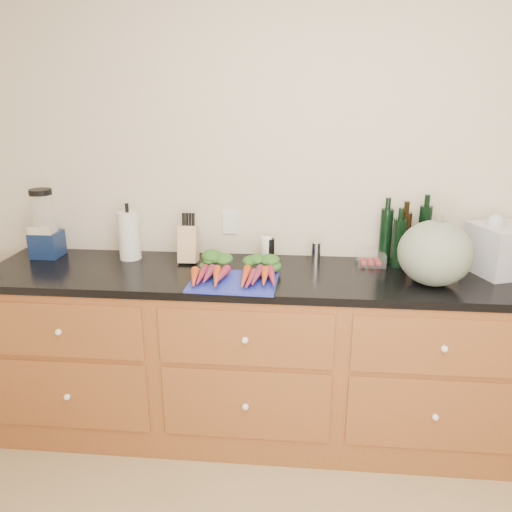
# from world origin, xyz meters

# --- Properties ---
(wall_back) EXTENTS (4.10, 0.05, 2.60)m
(wall_back) POSITION_xyz_m (0.00, 1.62, 1.30)
(wall_back) COLOR beige
(wall_back) RESTS_ON ground
(cabinets) EXTENTS (3.60, 0.64, 0.90)m
(cabinets) POSITION_xyz_m (0.00, 1.30, 0.45)
(cabinets) COLOR brown
(cabinets) RESTS_ON ground
(countertop) EXTENTS (3.64, 0.62, 0.04)m
(countertop) POSITION_xyz_m (0.00, 1.30, 0.92)
(countertop) COLOR black
(countertop) RESTS_ON cabinets
(cutting_board) EXTENTS (0.43, 0.33, 0.01)m
(cutting_board) POSITION_xyz_m (-0.52, 1.14, 0.95)
(cutting_board) COLOR #1F2CAA
(cutting_board) RESTS_ON countertop
(carrots) EXTENTS (0.45, 0.33, 0.06)m
(carrots) POSITION_xyz_m (-0.52, 1.19, 0.98)
(carrots) COLOR #CF4318
(carrots) RESTS_ON cutting_board
(squash) EXTENTS (0.34, 0.34, 0.31)m
(squash) POSITION_xyz_m (0.43, 1.21, 1.09)
(squash) COLOR #5F6D5B
(squash) RESTS_ON countertop
(blender_appliance) EXTENTS (0.15, 0.15, 0.38)m
(blender_appliance) POSITION_xyz_m (-1.61, 1.46, 1.11)
(blender_appliance) COLOR #0F2048
(blender_appliance) RESTS_ON countertop
(paper_towel) EXTENTS (0.12, 0.12, 0.26)m
(paper_towel) POSITION_xyz_m (-1.14, 1.46, 1.07)
(paper_towel) COLOR silver
(paper_towel) RESTS_ON countertop
(knife_block) EXTENTS (0.10, 0.10, 0.20)m
(knife_block) POSITION_xyz_m (-0.80, 1.44, 1.04)
(knife_block) COLOR tan
(knife_block) RESTS_ON countertop
(grinder_salt) EXTENTS (0.06, 0.06, 0.13)m
(grinder_salt) POSITION_xyz_m (-0.39, 1.48, 1.01)
(grinder_salt) COLOR white
(grinder_salt) RESTS_ON countertop
(grinder_pepper) EXTENTS (0.05, 0.05, 0.13)m
(grinder_pepper) POSITION_xyz_m (-0.37, 1.48, 1.00)
(grinder_pepper) COLOR black
(grinder_pepper) RESTS_ON countertop
(canister_chrome) EXTENTS (0.05, 0.05, 0.11)m
(canister_chrome) POSITION_xyz_m (-0.12, 1.48, 1.00)
(canister_chrome) COLOR silver
(canister_chrome) RESTS_ON countertop
(tomato_box) EXTENTS (0.15, 0.12, 0.07)m
(tomato_box) POSITION_xyz_m (0.17, 1.47, 0.97)
(tomato_box) COLOR white
(tomato_box) RESTS_ON countertop
(bottles) EXTENTS (0.26, 0.13, 0.31)m
(bottles) POSITION_xyz_m (0.33, 1.51, 1.08)
(bottles) COLOR black
(bottles) RESTS_ON countertop
(grocery_bag) EXTENTS (0.41, 0.37, 0.25)m
(grocery_bag) POSITION_xyz_m (0.84, 1.42, 1.06)
(grocery_bag) COLOR silver
(grocery_bag) RESTS_ON countertop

